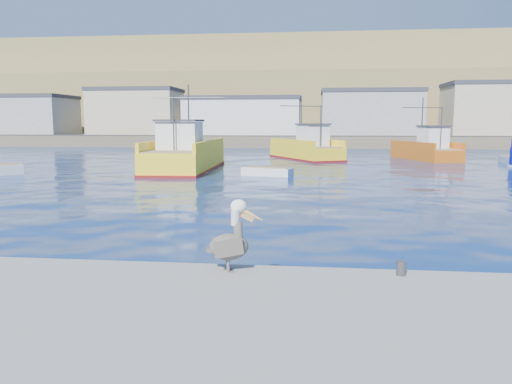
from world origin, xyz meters
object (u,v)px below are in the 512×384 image
trawler_yellow_b (307,149)px  pelican (231,241)px  trawler_yellow_a (185,156)px  boat_orange (427,149)px  skiff_far (512,160)px  skiff_mid (267,172)px

trawler_yellow_b → pelican: trawler_yellow_b is taller
trawler_yellow_a → trawler_yellow_b: trawler_yellow_a is taller
trawler_yellow_b → boat_orange: bearing=2.1°
trawler_yellow_b → skiff_far: 18.67m
boat_orange → trawler_yellow_a: bearing=-148.4°
boat_orange → skiff_far: bearing=-26.5°
trawler_yellow_b → skiff_far: trawler_yellow_b is taller
trawler_yellow_a → skiff_mid: bearing=-28.0°
skiff_mid → pelican: size_ratio=2.35×
skiff_mid → pelican: 23.86m
skiff_mid → skiff_far: skiff_far is taller
skiff_mid → skiff_far: 24.69m
skiff_far → pelican: bearing=-117.9°
trawler_yellow_a → skiff_mid: size_ratio=3.45×
boat_orange → pelican: size_ratio=5.79×
trawler_yellow_a → skiff_mid: (6.69, -3.56, -0.86)m
skiff_far → pelican: size_ratio=2.51×
skiff_mid → boat_orange: bearing=49.1°
skiff_mid → skiff_far: size_ratio=0.93×
trawler_yellow_b → pelican: bearing=-91.6°
trawler_yellow_a → trawler_yellow_b: 15.46m
boat_orange → skiff_far: boat_orange is taller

